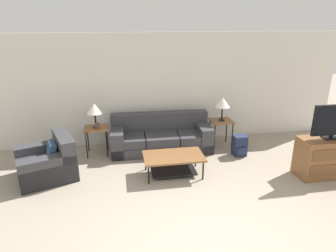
{
  "coord_description": "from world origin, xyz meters",
  "views": [
    {
      "loc": [
        -1.08,
        -2.77,
        2.87
      ],
      "look_at": [
        -0.1,
        2.93,
        0.8
      ],
      "focal_mm": 32.0,
      "sensor_mm": 36.0,
      "label": 1
    }
  ],
  "objects_px": {
    "coffee_table": "(173,160)",
    "table_lamp_left": "(94,109)",
    "table_lamp_right": "(223,103)",
    "side_table_left": "(96,131)",
    "couch": "(161,137)",
    "tv_console": "(327,157)",
    "television": "(334,121)",
    "side_table_right": "(221,123)",
    "backpack": "(240,146)",
    "armchair": "(48,163)"
  },
  "relations": [
    {
      "from": "coffee_table",
      "to": "tv_console",
      "type": "xyz_separation_m",
      "value": [
        2.9,
        -0.51,
        0.08
      ]
    },
    {
      "from": "television",
      "to": "backpack",
      "type": "relative_size",
      "value": 1.85
    },
    {
      "from": "tv_console",
      "to": "couch",
      "type": "bearing_deg",
      "value": 149.45
    },
    {
      "from": "coffee_table",
      "to": "tv_console",
      "type": "bearing_deg",
      "value": -9.91
    },
    {
      "from": "tv_console",
      "to": "television",
      "type": "xyz_separation_m",
      "value": [
        -0.0,
        0.0,
        0.73
      ]
    },
    {
      "from": "side_table_right",
      "to": "backpack",
      "type": "xyz_separation_m",
      "value": [
        0.24,
        -0.58,
        -0.34
      ]
    },
    {
      "from": "couch",
      "to": "television",
      "type": "bearing_deg",
      "value": -30.54
    },
    {
      "from": "couch",
      "to": "tv_console",
      "type": "relative_size",
      "value": 2.01
    },
    {
      "from": "armchair",
      "to": "backpack",
      "type": "distance_m",
      "value": 3.99
    },
    {
      "from": "couch",
      "to": "coffee_table",
      "type": "height_order",
      "value": "couch"
    },
    {
      "from": "couch",
      "to": "table_lamp_right",
      "type": "bearing_deg",
      "value": -0.92
    },
    {
      "from": "couch",
      "to": "side_table_right",
      "type": "bearing_deg",
      "value": -0.92
    },
    {
      "from": "table_lamp_right",
      "to": "side_table_left",
      "type": "bearing_deg",
      "value": 180.0
    },
    {
      "from": "couch",
      "to": "table_lamp_right",
      "type": "xyz_separation_m",
      "value": [
        1.43,
        -0.02,
        0.77
      ]
    },
    {
      "from": "table_lamp_right",
      "to": "backpack",
      "type": "xyz_separation_m",
      "value": [
        0.24,
        -0.58,
        -0.84
      ]
    },
    {
      "from": "coffee_table",
      "to": "table_lamp_left",
      "type": "xyz_separation_m",
      "value": [
        -1.5,
        1.22,
        0.76
      ]
    },
    {
      "from": "side_table_right",
      "to": "coffee_table",
      "type": "bearing_deg",
      "value": -138.49
    },
    {
      "from": "television",
      "to": "coffee_table",
      "type": "bearing_deg",
      "value": 170.1
    },
    {
      "from": "backpack",
      "to": "table_lamp_right",
      "type": "bearing_deg",
      "value": 112.49
    },
    {
      "from": "table_lamp_left",
      "to": "television",
      "type": "bearing_deg",
      "value": -21.4
    },
    {
      "from": "tv_console",
      "to": "table_lamp_right",
      "type": "bearing_deg",
      "value": 131.49
    },
    {
      "from": "couch",
      "to": "television",
      "type": "xyz_separation_m",
      "value": [
        2.96,
        -1.75,
        0.82
      ]
    },
    {
      "from": "side_table_right",
      "to": "backpack",
      "type": "height_order",
      "value": "side_table_right"
    },
    {
      "from": "tv_console",
      "to": "television",
      "type": "relative_size",
      "value": 1.35
    },
    {
      "from": "armchair",
      "to": "table_lamp_right",
      "type": "bearing_deg",
      "value": 12.98
    },
    {
      "from": "side_table_right",
      "to": "table_lamp_right",
      "type": "height_order",
      "value": "table_lamp_right"
    },
    {
      "from": "side_table_right",
      "to": "tv_console",
      "type": "distance_m",
      "value": 2.31
    },
    {
      "from": "coffee_table",
      "to": "side_table_left",
      "type": "distance_m",
      "value": 1.95
    },
    {
      "from": "side_table_right",
      "to": "table_lamp_left",
      "type": "relative_size",
      "value": 1.16
    },
    {
      "from": "couch",
      "to": "side_table_right",
      "type": "relative_size",
      "value": 3.58
    },
    {
      "from": "television",
      "to": "backpack",
      "type": "distance_m",
      "value": 1.93
    },
    {
      "from": "table_lamp_left",
      "to": "backpack",
      "type": "bearing_deg",
      "value": -10.6
    },
    {
      "from": "side_table_right",
      "to": "backpack",
      "type": "bearing_deg",
      "value": -67.51
    },
    {
      "from": "table_lamp_right",
      "to": "backpack",
      "type": "bearing_deg",
      "value": -67.51
    },
    {
      "from": "side_table_right",
      "to": "backpack",
      "type": "distance_m",
      "value": 0.72
    },
    {
      "from": "coffee_table",
      "to": "tv_console",
      "type": "height_order",
      "value": "tv_console"
    },
    {
      "from": "table_lamp_left",
      "to": "backpack",
      "type": "distance_m",
      "value": 3.28
    },
    {
      "from": "tv_console",
      "to": "television",
      "type": "distance_m",
      "value": 0.73
    },
    {
      "from": "table_lamp_left",
      "to": "television",
      "type": "xyz_separation_m",
      "value": [
        4.39,
        -1.72,
        0.05
      ]
    },
    {
      "from": "coffee_table",
      "to": "side_table_right",
      "type": "xyz_separation_m",
      "value": [
        1.37,
        1.22,
        0.26
      ]
    },
    {
      "from": "side_table_left",
      "to": "side_table_right",
      "type": "relative_size",
      "value": 1.0
    },
    {
      "from": "side_table_left",
      "to": "backpack",
      "type": "xyz_separation_m",
      "value": [
        3.11,
        -0.58,
        -0.34
      ]
    },
    {
      "from": "armchair",
      "to": "television",
      "type": "height_order",
      "value": "television"
    },
    {
      "from": "tv_console",
      "to": "backpack",
      "type": "distance_m",
      "value": 1.72
    },
    {
      "from": "table_lamp_right",
      "to": "couch",
      "type": "bearing_deg",
      "value": 179.08
    },
    {
      "from": "couch",
      "to": "tv_console",
      "type": "bearing_deg",
      "value": -30.55
    },
    {
      "from": "side_table_left",
      "to": "backpack",
      "type": "relative_size",
      "value": 1.4
    },
    {
      "from": "side_table_right",
      "to": "table_lamp_right",
      "type": "bearing_deg",
      "value": 0.0
    },
    {
      "from": "armchair",
      "to": "coffee_table",
      "type": "bearing_deg",
      "value": -8.49
    },
    {
      "from": "tv_console",
      "to": "table_lamp_left",
      "type": "bearing_deg",
      "value": 158.59
    }
  ]
}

